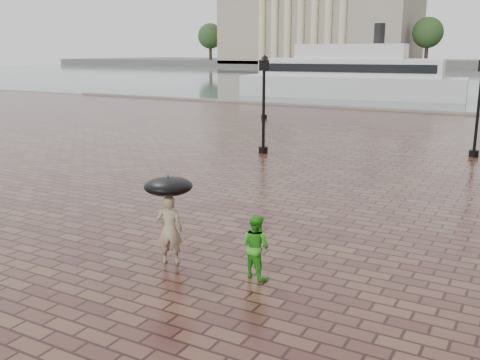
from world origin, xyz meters
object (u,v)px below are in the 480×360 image
(child_pedestrian, at_px, (256,246))
(street_lamps, at_px, (397,97))
(adult_pedestrian, at_px, (170,230))
(ferry_near, at_px, (350,76))

(child_pedestrian, bearing_deg, street_lamps, -69.15)
(adult_pedestrian, xyz_separation_m, child_pedestrian, (2.09, 0.27, -0.11))
(adult_pedestrian, xyz_separation_m, ferry_near, (-10.64, 45.94, 1.45))
(child_pedestrian, relative_size, ferry_near, 0.06)
(ferry_near, bearing_deg, adult_pedestrian, -82.63)
(adult_pedestrian, height_order, ferry_near, ferry_near)
(street_lamps, bearing_deg, adult_pedestrian, -90.37)
(adult_pedestrian, distance_m, ferry_near, 47.18)
(ferry_near, bearing_deg, street_lamps, -72.41)
(street_lamps, xyz_separation_m, child_pedestrian, (1.95, -20.61, -1.62))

